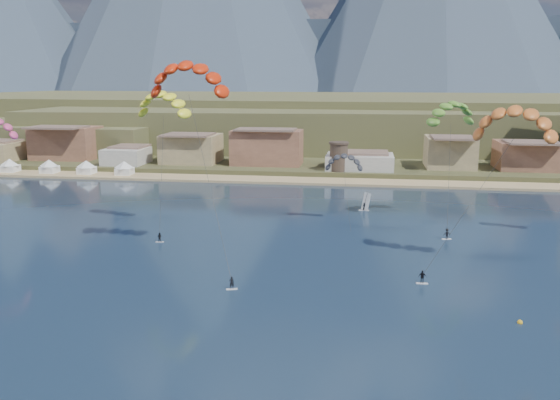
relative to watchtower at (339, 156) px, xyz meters
name	(u,v)px	position (x,y,z in m)	size (l,w,h in m)	color
ground	(235,352)	(-5.00, -114.00, -6.37)	(2400.00, 2400.00, 0.00)	black
beach	(319,181)	(-5.00, -8.00, -6.12)	(2200.00, 12.00, 0.90)	tan
land	(356,107)	(-5.00, 446.00, -6.37)	(2200.00, 900.00, 4.00)	brown
foothills	(387,120)	(17.39, 118.47, 2.71)	(940.00, 210.00, 18.00)	brown
town	(198,145)	(-45.00, 8.00, 1.63)	(400.00, 24.00, 12.00)	beige
watchtower	(339,156)	(0.00, 0.00, 0.00)	(5.82, 5.82, 8.60)	#47382D
beach_tents	(67,163)	(-81.25, -8.00, -2.66)	(43.40, 6.40, 5.00)	white
kitesurfer_red	(188,74)	(-19.09, -82.53, 22.99)	(16.66, 16.27, 33.85)	silver
kitesurfer_yellow	(163,101)	(-29.57, -65.12, 18.27)	(12.16, 13.26, 27.51)	silver
kitesurfer_orange	(515,118)	(29.41, -80.69, 16.60)	(20.35, 13.49, 27.73)	silver
kitesurfer_green	(452,111)	(24.38, -51.46, 16.16)	(11.47, 18.73, 26.34)	silver
distant_kite_dark	(344,159)	(3.79, -55.00, 6.60)	(7.76, 5.49, 15.87)	#262626
windsurfer	(365,205)	(8.12, -43.00, -5.10)	(2.24, 2.43, 4.00)	silver
buoy	(520,322)	(26.96, -101.65, -6.26)	(0.64, 0.64, 0.64)	gold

